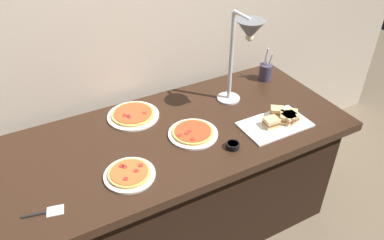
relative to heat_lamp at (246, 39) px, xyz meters
The scene contains 11 objects.
ground_plane 1.27m from the heat_lamp, behind, with size 8.00×8.00×0.00m, color brown.
back_wall 0.63m from the heat_lamp, 131.90° to the left, with size 4.40×0.04×2.40m, color #B7A893.
buffet_table 0.92m from the heat_lamp, behind, with size 1.90×0.84×0.76m.
heat_lamp is the anchor object (origin of this frame).
pizza_plate_front 0.57m from the heat_lamp, 165.79° to the right, with size 0.27×0.27×0.03m.
pizza_plate_center 0.91m from the heat_lamp, 163.56° to the right, with size 0.24×0.24×0.03m.
pizza_plate_raised_stand 0.75m from the heat_lamp, 159.33° to the left, with size 0.29×0.29×0.03m.
sandwich_platter 0.49m from the heat_lamp, 63.28° to the right, with size 0.38×0.23×0.06m.
sauce_cup_near 0.56m from the heat_lamp, 129.64° to the right, with size 0.07×0.07×0.03m.
utensil_holder 0.56m from the heat_lamp, 31.53° to the left, with size 0.08×0.08×0.23m.
serving_spatula 1.27m from the heat_lamp, 166.92° to the right, with size 0.17×0.07×0.01m.
Camera 1 is at (-0.70, -1.45, 1.98)m, focal length 34.82 mm.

